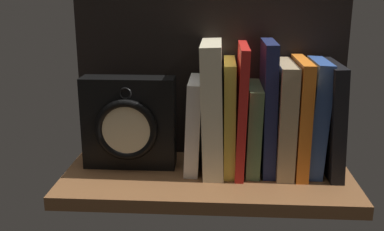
{
  "coord_description": "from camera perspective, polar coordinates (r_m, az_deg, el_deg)",
  "views": [
    {
      "loc": [
        2.14,
        -83.4,
        35.75
      ],
      "look_at": [
        -3.28,
        3.41,
        10.88
      ],
      "focal_mm": 42.47,
      "sensor_mm": 36.0,
      "label": 1
    }
  ],
  "objects": [
    {
      "name": "book_cream_twain",
      "position": [
        0.9,
        2.6,
        1.08
      ],
      "size": [
        4.75,
        16.07,
        25.55
      ],
      "primitive_type": "cube",
      "rotation": [
        0.0,
        -0.03,
        0.0
      ],
      "color": "beige",
      "rests_on": "ground_plane"
    },
    {
      "name": "book_green_romantic",
      "position": [
        0.91,
        7.61,
        -1.51
      ],
      "size": [
        2.93,
        13.52,
        17.26
      ],
      "primitive_type": "cube",
      "rotation": [
        0.0,
        0.02,
        0.0
      ],
      "color": "#476B44",
      "rests_on": "ground_plane"
    },
    {
      "name": "book_red_requiem",
      "position": [
        0.9,
        6.14,
        0.87
      ],
      "size": [
        2.21,
        16.17,
        24.99
      ],
      "primitive_type": "cube",
      "rotation": [
        0.0,
        0.02,
        0.0
      ],
      "color": "red",
      "rests_on": "ground_plane"
    },
    {
      "name": "book_blue_modern",
      "position": [
        0.92,
        15.15,
        -0.14
      ],
      "size": [
        3.88,
        12.36,
        22.25
      ],
      "primitive_type": "cube",
      "rotation": [
        0.0,
        0.04,
        0.0
      ],
      "color": "#2D4C8E",
      "rests_on": "ground_plane"
    },
    {
      "name": "back_panel",
      "position": [
        0.97,
        2.26,
        5.4
      ],
      "size": [
        56.79,
        1.2,
        35.94
      ],
      "primitive_type": "cube",
      "color": "black",
      "rests_on": "ground_plane"
    },
    {
      "name": "book_yellow_seinlanguage",
      "position": [
        0.9,
        4.7,
        -0.01
      ],
      "size": [
        2.46,
        14.1,
        22.02
      ],
      "primitive_type": "cube",
      "rotation": [
        0.0,
        -0.01,
        0.0
      ],
      "color": "gold",
      "rests_on": "ground_plane"
    },
    {
      "name": "book_navy_bierce",
      "position": [
        0.9,
        9.49,
        1.04
      ],
      "size": [
        2.83,
        12.95,
        25.75
      ],
      "primitive_type": "cube",
      "rotation": [
        0.0,
        -0.02,
        0.0
      ],
      "color": "#192147",
      "rests_on": "ground_plane"
    },
    {
      "name": "book_orange_pandolfini",
      "position": [
        0.92,
        13.33,
        -0.07
      ],
      "size": [
        2.36,
        15.37,
        22.31
      ],
      "primitive_type": "cube",
      "rotation": [
        0.0,
        -0.0,
        0.0
      ],
      "color": "orange",
      "rests_on": "ground_plane"
    },
    {
      "name": "book_black_skeptic",
      "position": [
        0.93,
        17.01,
        -0.3
      ],
      "size": [
        3.47,
        15.55,
        21.8
      ],
      "primitive_type": "cube",
      "rotation": [
        0.0,
        -0.04,
        0.0
      ],
      "color": "black",
      "rests_on": "ground_plane"
    },
    {
      "name": "framed_clock",
      "position": [
        0.92,
        -7.93,
        -0.99
      ],
      "size": [
        18.52,
        6.55,
        18.52
      ],
      "color": "black",
      "rests_on": "ground_plane"
    },
    {
      "name": "book_white_catcher",
      "position": [
        0.91,
        0.29,
        -1.06
      ],
      "size": [
        3.49,
        12.91,
        18.37
      ],
      "primitive_type": "cube",
      "rotation": [
        0.0,
        0.04,
        0.0
      ],
      "color": "silver",
      "rests_on": "ground_plane"
    },
    {
      "name": "ground_plane",
      "position": [
        0.91,
        1.94,
        -7.97
      ],
      "size": [
        56.79,
        25.4,
        2.5
      ],
      "primitive_type": "cube",
      "color": "brown"
    },
    {
      "name": "book_tan_shortstories",
      "position": [
        0.91,
        11.4,
        -0.22
      ],
      "size": [
        3.36,
        15.06,
        21.7
      ],
      "primitive_type": "cube",
      "rotation": [
        0.0,
        0.0,
        0.0
      ],
      "color": "tan",
      "rests_on": "ground_plane"
    }
  ]
}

